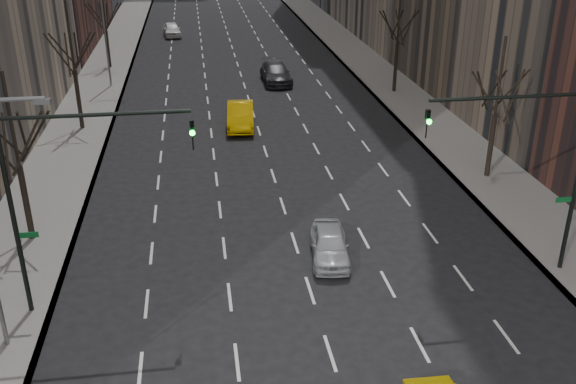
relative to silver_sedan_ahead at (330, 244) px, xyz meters
name	(u,v)px	position (x,y,z in m)	size (l,w,h in m)	color
sidewalk_left	(124,32)	(-13.55, 55.56, -0.60)	(4.50, 320.00, 0.15)	slate
sidewalk_right	(325,27)	(10.95, 55.56, -0.60)	(4.50, 320.00, 0.15)	slate
tree_lw_b	(19,166)	(-13.30, 3.56, 3.04)	(3.36, 3.50, 7.82)	black
tree_lw_c	(75,72)	(-13.30, 19.56, 3.36)	(3.36, 3.50, 8.74)	black
tree_lw_d	(106,30)	(-13.30, 37.56, 2.88)	(3.36, 3.50, 7.36)	black
tree_rw_b	(495,115)	(10.70, 7.56, 3.04)	(3.36, 3.50, 7.82)	black
tree_rw_c	(397,43)	(10.70, 25.56, 3.36)	(3.36, 3.50, 8.74)	black
traffic_mast_left	(57,179)	(-10.41, -2.44, 4.81)	(6.69, 0.39, 8.00)	black
traffic_mast_right	(543,152)	(7.81, -2.44, 4.81)	(6.69, 0.39, 8.00)	black
streetlight_far	(108,19)	(-12.14, 30.56, 4.94)	(2.83, 0.22, 9.00)	slate
silver_sedan_ahead	(330,244)	(0.00, 0.00, 0.00)	(1.61, 3.99, 1.36)	#AFB2B8
far_taxi	(240,116)	(-2.47, 18.52, 0.16)	(1.78, 5.10, 1.68)	#FFC205
far_suv_grey	(276,73)	(1.51, 30.15, 0.15)	(2.32, 5.71, 1.66)	#2C2C31
far_car_white	(172,30)	(-7.79, 52.56, 0.11)	(1.85, 4.61, 1.57)	white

